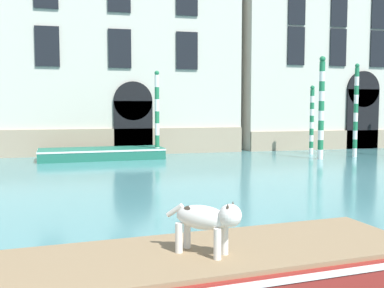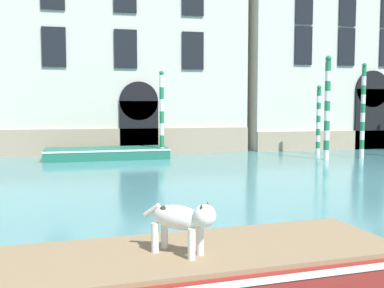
# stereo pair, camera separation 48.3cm
# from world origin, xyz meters

# --- Properties ---
(palazzo_left) EXTENTS (12.63, 6.13, 13.49)m
(palazzo_left) POSITION_xyz_m (2.38, 24.88, 6.73)
(palazzo_left) COLOR beige
(palazzo_left) RESTS_ON ground_plane
(palazzo_right) EXTENTS (12.71, 6.13, 12.46)m
(palazzo_right) POSITION_xyz_m (15.60, 24.88, 6.21)
(palazzo_right) COLOR beige
(palazzo_right) RESTS_ON ground_plane
(boat_foreground) EXTENTS (8.99, 2.61, 0.58)m
(boat_foreground) POSITION_xyz_m (0.38, 4.74, 0.31)
(boat_foreground) COLOR maroon
(boat_foreground) RESTS_ON ground_plane
(dog_on_deck) EXTENTS (0.81, 0.76, 0.68)m
(dog_on_deck) POSITION_xyz_m (1.83, 4.70, 1.02)
(dog_on_deck) COLOR silver
(dog_on_deck) RESTS_ON boat_foreground
(boat_moored_near_palazzo) EXTENTS (5.64, 2.13, 0.50)m
(boat_moored_near_palazzo) POSITION_xyz_m (1.35, 20.20, 0.27)
(boat_moored_near_palazzo) COLOR #1E6651
(boat_moored_near_palazzo) RESTS_ON ground_plane
(mooring_pole_0) EXTENTS (0.21, 0.21, 4.00)m
(mooring_pole_0) POSITION_xyz_m (3.81, 19.64, 2.02)
(mooring_pole_0) COLOR white
(mooring_pole_0) RESTS_ON ground_plane
(mooring_pole_1) EXTENTS (0.21, 0.21, 4.40)m
(mooring_pole_1) POSITION_xyz_m (13.02, 18.12, 2.21)
(mooring_pole_1) COLOR white
(mooring_pole_1) RESTS_ON ground_plane
(mooring_pole_4) EXTENTS (0.26, 0.26, 4.64)m
(mooring_pole_4) POSITION_xyz_m (10.99, 17.75, 2.34)
(mooring_pole_4) COLOR white
(mooring_pole_4) RESTS_ON ground_plane
(mooring_pole_5) EXTENTS (0.21, 0.21, 3.43)m
(mooring_pole_5) POSITION_xyz_m (11.62, 19.72, 1.73)
(mooring_pole_5) COLOR white
(mooring_pole_5) RESTS_ON ground_plane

